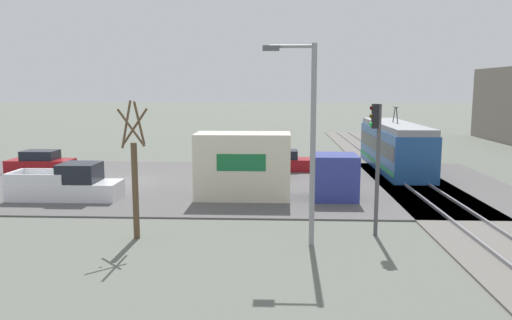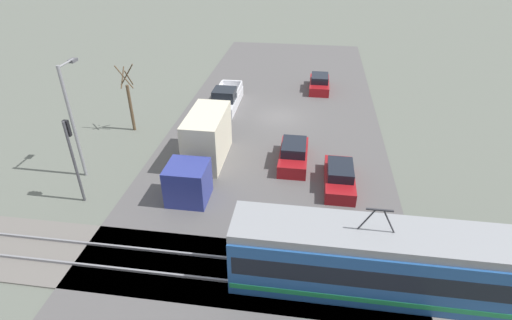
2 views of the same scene
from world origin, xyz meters
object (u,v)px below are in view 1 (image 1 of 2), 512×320
traffic_light_pole (376,151)px  street_tree (135,177)px  light_rail_tram (394,147)px  box_truck (265,168)px  sedan_car_0 (41,163)px  sedan_car_2 (245,168)px  street_lamp_near_crossing (307,130)px  sedan_car_1 (281,162)px  pickup_truck (68,185)px

traffic_light_pole → street_tree: street_tree is taller
light_rail_tram → box_truck: light_rail_tram is taller
sedan_car_0 → traffic_light_pole: size_ratio=0.83×
box_truck → traffic_light_pole: traffic_light_pole is taller
traffic_light_pole → sedan_car_2: bearing=-153.9°
traffic_light_pole → street_lamp_near_crossing: (1.32, -2.79, 0.94)m
box_truck → street_lamp_near_crossing: (7.62, 1.74, 2.67)m
sedan_car_1 → traffic_light_pole: bearing=13.5°
sedan_car_0 → sedan_car_1: (-1.38, 16.64, -0.02)m
sedan_car_0 → street_tree: bearing=36.6°
sedan_car_0 → traffic_light_pole: traffic_light_pole is taller
sedan_car_1 → traffic_light_pole: traffic_light_pole is taller
box_truck → sedan_car_0: 17.55m
box_truck → street_lamp_near_crossing: street_lamp_near_crossing is taller
sedan_car_1 → sedan_car_0: bearing=-85.3°
sedan_car_0 → street_tree: 18.40m
street_tree → street_lamp_near_crossing: bearing=85.4°
box_truck → pickup_truck: bearing=-86.5°
box_truck → sedan_car_1: bearing=174.5°
light_rail_tram → sedan_car_0: bearing=-84.7°
light_rail_tram → box_truck: bearing=-42.2°
sedan_car_1 → street_lamp_near_crossing: 17.04m
light_rail_tram → box_truck: size_ratio=1.46×
sedan_car_0 → box_truck: bearing=64.2°
light_rail_tram → sedan_car_2: (3.97, -10.44, -0.96)m
sedan_car_0 → street_lamp_near_crossing: street_lamp_near_crossing is taller
light_rail_tram → sedan_car_2: light_rail_tram is taller
light_rail_tram → pickup_truck: 22.03m
light_rail_tram → pickup_truck: size_ratio=2.17×
sedan_car_1 → traffic_light_pole: size_ratio=0.86×
sedan_car_2 → traffic_light_pole: size_ratio=0.85×
traffic_light_pole → street_lamp_near_crossing: 3.23m
box_truck → street_tree: 8.62m
box_truck → sedan_car_2: bearing=-166.3°
sedan_car_0 → sedan_car_1: bearing=94.7°
box_truck → sedan_car_2: size_ratio=1.90×
sedan_car_1 → street_lamp_near_crossing: (16.62, 0.88, 3.67)m
sedan_car_2 → street_tree: (13.04, -3.40, 1.73)m
pickup_truck → traffic_light_pole: bearing=69.1°
box_truck → sedan_car_0: size_ratio=1.94×
box_truck → sedan_car_0: (-7.62, -15.78, -0.98)m
light_rail_tram → traffic_light_pole: bearing=-15.3°
box_truck → sedan_car_0: bearing=-115.8°
light_rail_tram → traffic_light_pole: traffic_light_pole is taller
box_truck → sedan_car_2: 6.21m
box_truck → pickup_truck: box_truck is taller
box_truck → sedan_car_0: box_truck is taller
light_rail_tram → sedan_car_1: light_rail_tram is taller
sedan_car_2 → street_lamp_near_crossing: street_lamp_near_crossing is taller
sedan_car_0 → sedan_car_2: size_ratio=0.98×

